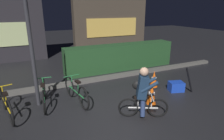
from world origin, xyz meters
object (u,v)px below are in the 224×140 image
(parked_bike_center_right, at_px, (76,91))
(parked_bike_center_left, at_px, (44,94))
(traffic_cone_far, at_px, (154,80))
(street_post, at_px, (33,57))
(parked_bike_left_mid, at_px, (6,104))
(blue_crate, at_px, (176,86))
(closed_umbrella, at_px, (189,80))
(traffic_cone_near, at_px, (152,95))
(cyclist, at_px, (143,92))

(parked_bike_center_right, bearing_deg, parked_bike_center_left, 67.79)
(parked_bike_center_left, distance_m, traffic_cone_far, 3.41)
(street_post, xyz_separation_m, traffic_cone_far, (3.55, -0.36, -1.07))
(parked_bike_center_left, relative_size, parked_bike_center_right, 0.99)
(parked_bike_left_mid, height_order, parked_bike_center_right, parked_bike_center_right)
(blue_crate, xyz_separation_m, closed_umbrella, (0.25, -0.25, 0.26))
(parked_bike_left_mid, xyz_separation_m, parked_bike_center_right, (1.69, 0.01, 0.00))
(traffic_cone_near, xyz_separation_m, closed_umbrella, (1.51, 0.15, 0.13))
(parked_bike_left_mid, distance_m, blue_crate, 4.77)
(parked_bike_left_mid, bearing_deg, street_post, -78.81)
(parked_bike_center_left, relative_size, traffic_cone_far, 2.70)
(parked_bike_left_mid, bearing_deg, blue_crate, -109.46)
(parked_bike_left_mid, distance_m, traffic_cone_far, 4.27)
(closed_umbrella, bearing_deg, parked_bike_center_left, -4.47)
(street_post, bearing_deg, parked_bike_left_mid, -156.41)
(parked_bike_center_right, bearing_deg, closed_umbrella, -113.27)
(traffic_cone_far, xyz_separation_m, blue_crate, (0.46, -0.54, -0.12))
(street_post, height_order, parked_bike_center_left, street_post)
(street_post, distance_m, closed_umbrella, 4.52)
(traffic_cone_far, distance_m, cyclist, 1.92)
(blue_crate, bearing_deg, traffic_cone_near, -162.30)
(parked_bike_center_left, relative_size, cyclist, 1.22)
(parked_bike_center_left, distance_m, parked_bike_center_right, 0.84)
(blue_crate, bearing_deg, traffic_cone_far, 130.49)
(traffic_cone_far, bearing_deg, parked_bike_left_mid, 179.37)
(parked_bike_left_mid, bearing_deg, traffic_cone_near, -118.23)
(parked_bike_left_mid, bearing_deg, closed_umbrella, -111.92)
(parked_bike_center_left, xyz_separation_m, cyclist, (2.04, -1.57, 0.31))
(traffic_cone_near, distance_m, traffic_cone_far, 1.23)
(parked_bike_center_right, distance_m, closed_umbrella, 3.41)
(parked_bike_center_right, distance_m, blue_crate, 3.11)
(parked_bike_left_mid, height_order, traffic_cone_far, parked_bike_left_mid)
(blue_crate, bearing_deg, parked_bike_left_mid, 172.94)
(parked_bike_left_mid, relative_size, closed_umbrella, 1.79)
(street_post, xyz_separation_m, blue_crate, (4.01, -0.90, -1.19))
(street_post, height_order, cyclist, street_post)
(parked_bike_center_left, relative_size, blue_crate, 3.47)
(parked_bike_left_mid, height_order, traffic_cone_near, parked_bike_left_mid)
(parked_bike_left_mid, distance_m, parked_bike_center_right, 1.69)
(traffic_cone_far, distance_m, blue_crate, 0.72)
(street_post, distance_m, traffic_cone_far, 3.73)
(parked_bike_center_left, xyz_separation_m, traffic_cone_far, (3.40, -0.26, -0.05))
(blue_crate, distance_m, cyclist, 2.03)
(closed_umbrella, bearing_deg, parked_bike_center_right, -4.68)
(traffic_cone_near, relative_size, cyclist, 0.47)
(parked_bike_center_right, height_order, traffic_cone_far, parked_bike_center_right)
(cyclist, bearing_deg, traffic_cone_near, 61.21)
(parked_bike_left_mid, distance_m, closed_umbrella, 5.06)
(parked_bike_left_mid, xyz_separation_m, traffic_cone_far, (4.27, -0.05, -0.05))
(parked_bike_center_right, xyz_separation_m, blue_crate, (3.05, -0.60, -0.18))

